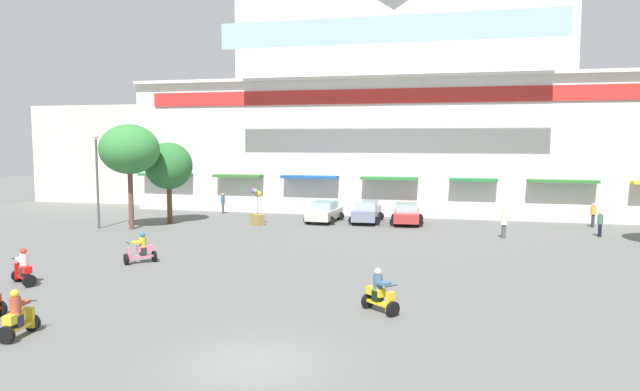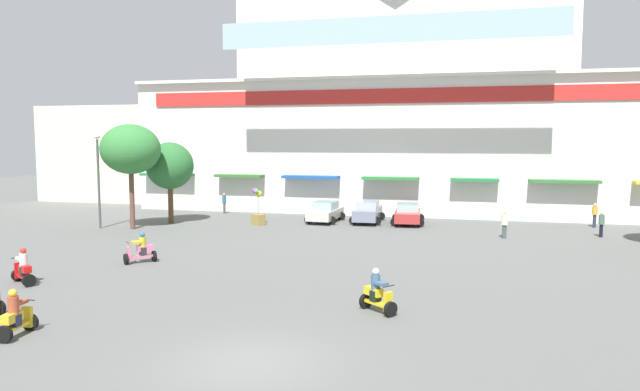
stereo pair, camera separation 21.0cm
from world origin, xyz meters
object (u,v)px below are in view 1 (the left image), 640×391
object	(u,v)px
pedestrian_1	(600,222)
pedestrian_2	(504,223)
parked_car_2	(407,214)
scooter_rider_3	(380,294)
streetlamp_near	(97,173)
balloon_vendor_cart	(257,211)
plaza_tree_0	(129,150)
scooter_rider_4	(141,250)
scooter_rider_0	(18,318)
parked_car_0	(324,212)
pedestrian_0	(223,202)
parked_car_1	(367,212)
plaza_tree_2	(169,166)
scooter_rider_5	(23,270)
pedestrian_3	(593,213)

from	to	relation	value
pedestrian_1	pedestrian_2	size ratio (longest dim) A/B	0.94
parked_car_2	scooter_rider_3	bearing A→B (deg)	-87.01
streetlamp_near	balloon_vendor_cart	size ratio (longest dim) A/B	2.42
scooter_rider_3	pedestrian_1	size ratio (longest dim) A/B	0.99
plaza_tree_0	scooter_rider_4	world-z (taller)	plaza_tree_0
parked_car_2	scooter_rider_4	bearing A→B (deg)	-124.95
scooter_rider_3	pedestrian_1	bearing A→B (deg)	59.83
scooter_rider_0	scooter_rider_4	xyz separation A→B (m)	(-2.09, 10.33, 0.01)
parked_car_0	balloon_vendor_cart	distance (m)	4.90
streetlamp_near	parked_car_2	bearing A→B (deg)	19.27
parked_car_0	pedestrian_0	xyz separation A→B (m)	(-8.97, 2.64, 0.20)
parked_car_1	scooter_rider_0	bearing A→B (deg)	-103.21
plaza_tree_2	scooter_rider_5	xyz separation A→B (m)	(2.72, -17.29, -3.42)
pedestrian_0	balloon_vendor_cart	bearing A→B (deg)	-47.29
parked_car_0	parked_car_2	size ratio (longest dim) A/B	1.01
parked_car_1	pedestrian_2	xyz separation A→B (m)	(9.09, -4.58, 0.15)
plaza_tree_0	pedestrian_3	world-z (taller)	plaza_tree_0
plaza_tree_0	scooter_rider_3	xyz separation A→B (m)	(18.55, -14.45, -4.62)
parked_car_1	scooter_rider_5	bearing A→B (deg)	-117.07
scooter_rider_0	pedestrian_0	size ratio (longest dim) A/B	0.92
scooter_rider_4	pedestrian_2	world-z (taller)	pedestrian_2
scooter_rider_5	parked_car_0	bearing A→B (deg)	69.30
plaza_tree_0	streetlamp_near	size ratio (longest dim) A/B	1.11
pedestrian_1	streetlamp_near	xyz separation A→B (m)	(-31.71, -4.43, 2.80)
parked_car_1	scooter_rider_0	distance (m)	27.19
parked_car_2	pedestrian_0	distance (m)	15.01
pedestrian_1	balloon_vendor_cart	bearing A→B (deg)	-178.92
plaza_tree_0	pedestrian_2	distance (m)	24.16
scooter_rider_0	balloon_vendor_cart	size ratio (longest dim) A/B	0.58
parked_car_1	scooter_rider_0	size ratio (longest dim) A/B	2.84
parked_car_1	pedestrian_3	distance (m)	15.29
parked_car_1	pedestrian_2	distance (m)	10.18
streetlamp_near	pedestrian_1	bearing A→B (deg)	7.94
pedestrian_1	pedestrian_2	world-z (taller)	pedestrian_2
pedestrian_0	pedestrian_3	size ratio (longest dim) A/B	0.99
plaza_tree_0	scooter_rider_5	bearing A→B (deg)	-74.87
scooter_rider_4	scooter_rider_5	world-z (taller)	scooter_rider_5
plaza_tree_2	scooter_rider_3	xyz separation A→B (m)	(17.44, -17.56, -3.41)
scooter_rider_0	pedestrian_3	xyz separation A→B (m)	(21.44, 27.91, 0.33)
scooter_rider_4	streetlamp_near	world-z (taller)	streetlamp_near
scooter_rider_5	pedestrian_1	distance (m)	31.49
parked_car_1	scooter_rider_3	distance (m)	21.66
scooter_rider_3	scooter_rider_4	xyz separation A→B (m)	(-12.28, 5.15, -0.01)
pedestrian_2	pedestrian_3	size ratio (longest dim) A/B	1.00
balloon_vendor_cart	pedestrian_3	bearing A→B (deg)	11.35
parked_car_1	pedestrian_1	xyz separation A→B (m)	(14.82, -2.64, 0.11)
scooter_rider_4	parked_car_2	bearing A→B (deg)	55.05
plaza_tree_2	pedestrian_0	world-z (taller)	plaza_tree_2
plaza_tree_2	pedestrian_1	world-z (taller)	plaza_tree_2
pedestrian_0	pedestrian_2	xyz separation A→B (m)	(21.05, -6.71, -0.01)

